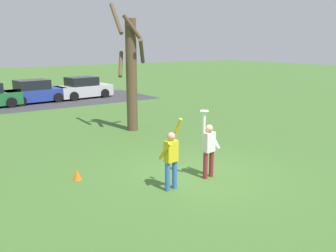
# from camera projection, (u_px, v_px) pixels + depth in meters

# --- Properties ---
(ground_plane) EXTENTS (120.00, 120.00, 0.00)m
(ground_plane) POSITION_uv_depth(u_px,v_px,m) (198.00, 175.00, 11.35)
(ground_plane) COLOR #426B2D
(person_catcher) EXTENTS (0.55, 0.49, 2.08)m
(person_catcher) POSITION_uv_depth(u_px,v_px,m) (209.00, 146.00, 10.97)
(person_catcher) COLOR maroon
(person_catcher) RESTS_ON ground_plane
(person_defender) EXTENTS (0.57, 0.49, 2.04)m
(person_defender) POSITION_uv_depth(u_px,v_px,m) (171.00, 156.00, 10.03)
(person_defender) COLOR #3366B7
(person_defender) RESTS_ON ground_plane
(frisbee_disc) EXTENTS (0.25, 0.25, 0.02)m
(frisbee_disc) POSITION_uv_depth(u_px,v_px,m) (204.00, 111.00, 10.58)
(frisbee_disc) COLOR white
(frisbee_disc) RESTS_ON person_catcher
(parked_car_blue) EXTENTS (4.25, 2.33, 1.59)m
(parked_car_blue) POSITION_uv_depth(u_px,v_px,m) (34.00, 92.00, 25.25)
(parked_car_blue) COLOR #233893
(parked_car_blue) RESTS_ON ground_plane
(parked_car_silver) EXTENTS (4.25, 2.33, 1.59)m
(parked_car_silver) POSITION_uv_depth(u_px,v_px,m) (83.00, 88.00, 27.50)
(parked_car_silver) COLOR #BCBCC1
(parked_car_silver) RESTS_ON ground_plane
(parking_strip) EXTENTS (16.54, 6.40, 0.01)m
(parking_strip) POSITION_uv_depth(u_px,v_px,m) (37.00, 103.00, 25.40)
(parking_strip) COLOR #38383D
(parking_strip) RESTS_ON ground_plane
(bare_tree_tall) EXTENTS (1.64, 1.62, 5.80)m
(bare_tree_tall) POSITION_uv_depth(u_px,v_px,m) (131.00, 72.00, 16.71)
(bare_tree_tall) COLOR brown
(bare_tree_tall) RESTS_ON ground_plane
(field_cone_orange) EXTENTS (0.26, 0.26, 0.32)m
(field_cone_orange) POSITION_uv_depth(u_px,v_px,m) (77.00, 175.00, 10.95)
(field_cone_orange) COLOR orange
(field_cone_orange) RESTS_ON ground_plane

